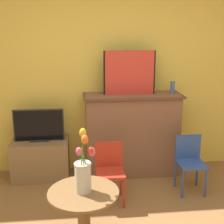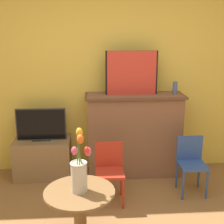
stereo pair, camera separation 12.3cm
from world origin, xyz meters
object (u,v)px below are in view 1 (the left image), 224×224
(chair_blue, at_px, (190,159))
(vase_tulips, at_px, (83,171))
(chair_red, at_px, (110,168))
(tv_monitor, at_px, (39,126))
(painting, at_px, (130,73))

(chair_blue, distance_m, vase_tulips, 1.60)
(chair_red, height_order, vase_tulips, vase_tulips)
(chair_red, bearing_deg, tv_monitor, 141.36)
(painting, distance_m, vase_tulips, 1.71)
(tv_monitor, distance_m, vase_tulips, 1.55)
(painting, xyz_separation_m, chair_blue, (0.64, -0.55, -0.95))
(painting, xyz_separation_m, chair_red, (-0.32, -0.68, -0.95))
(chair_red, distance_m, vase_tulips, 0.92)
(painting, distance_m, chair_blue, 1.27)
(painting, bearing_deg, chair_red, -114.90)
(chair_red, relative_size, chair_blue, 1.00)
(tv_monitor, distance_m, chair_red, 1.10)
(chair_blue, relative_size, vase_tulips, 1.26)
(chair_blue, xyz_separation_m, vase_tulips, (-1.25, -0.93, 0.36))
(vase_tulips, bearing_deg, chair_red, 69.84)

